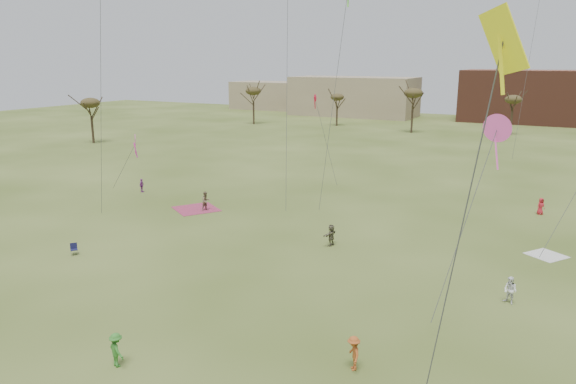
% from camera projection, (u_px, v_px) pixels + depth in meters
% --- Properties ---
extents(ground, '(260.00, 260.00, 0.00)m').
position_uv_depth(ground, '(180.00, 343.00, 28.07)').
color(ground, '#3A4D18').
rests_on(ground, ground).
extents(flyer_near_center, '(1.25, 0.97, 1.71)m').
position_uv_depth(flyer_near_center, '(116.00, 350.00, 25.78)').
color(flyer_near_center, '#347C29').
rests_on(flyer_near_center, ground).
extents(spectator_fore_b, '(0.97, 1.09, 1.88)m').
position_uv_depth(spectator_fore_b, '(206.00, 201.00, 52.63)').
color(spectator_fore_b, '#816D52').
rests_on(spectator_fore_b, ground).
extents(spectator_fore_c, '(0.77, 1.67, 1.74)m').
position_uv_depth(spectator_fore_c, '(331.00, 235.00, 42.64)').
color(spectator_fore_c, '#645F47').
rests_on(spectator_fore_c, ground).
extents(flyer_mid_b, '(1.14, 1.26, 1.70)m').
position_uv_depth(flyer_mid_b, '(354.00, 353.00, 25.50)').
color(flyer_mid_b, '#AF5220').
rests_on(flyer_mid_b, ground).
extents(spectator_mid_d, '(0.59, 0.95, 1.51)m').
position_uv_depth(spectator_mid_d, '(142.00, 185.00, 59.99)').
color(spectator_mid_d, '#AB48AD').
rests_on(spectator_mid_d, ground).
extents(spectator_mid_e, '(1.03, 0.96, 1.69)m').
position_uv_depth(spectator_mid_e, '(510.00, 290.00, 32.45)').
color(spectator_mid_e, white).
rests_on(spectator_mid_e, ground).
extents(flyer_far_b, '(0.92, 0.91, 1.60)m').
position_uv_depth(flyer_far_b, '(541.00, 206.00, 51.28)').
color(flyer_far_b, red).
rests_on(flyer_far_b, ground).
extents(blanket_cream, '(3.31, 3.31, 0.03)m').
position_uv_depth(blanket_cream, '(546.00, 255.00, 40.65)').
color(blanket_cream, white).
rests_on(blanket_cream, ground).
extents(blanket_plum, '(5.40, 5.40, 0.03)m').
position_uv_depth(blanket_plum, '(196.00, 209.00, 53.29)').
color(blanket_plum, '#A63355').
rests_on(blanket_plum, ground).
extents(camp_chair_left, '(0.74, 0.73, 0.87)m').
position_uv_depth(camp_chair_left, '(74.00, 251.00, 40.75)').
color(camp_chair_left, '#15163B').
rests_on(camp_chair_left, ground).
extents(tree_line, '(117.44, 49.32, 8.91)m').
position_uv_depth(tree_line, '(451.00, 102.00, 95.61)').
color(tree_line, '#3A2B1E').
rests_on(tree_line, ground).
extents(building_tan, '(32.00, 14.00, 10.00)m').
position_uv_depth(building_tan, '(354.00, 96.00, 141.51)').
color(building_tan, '#937F60').
rests_on(building_tan, ground).
extents(building_brick, '(26.00, 16.00, 12.00)m').
position_uv_depth(building_brick, '(520.00, 96.00, 127.40)').
color(building_brick, brown).
rests_on(building_brick, ground).
extents(building_tan_west, '(20.00, 12.00, 8.00)m').
position_uv_depth(building_tan_west, '(268.00, 95.00, 161.38)').
color(building_tan_west, '#937F60').
rests_on(building_tan_west, ground).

